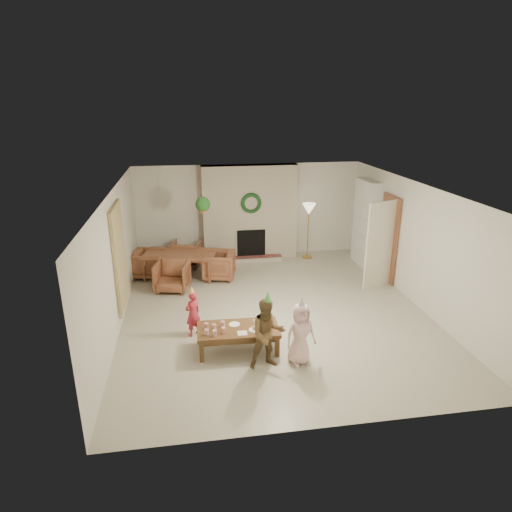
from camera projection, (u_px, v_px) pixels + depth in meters
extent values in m
plane|color=#B7B29E|center=(273.00, 310.00, 9.04)|extent=(7.00, 7.00, 0.00)
plane|color=white|center=(275.00, 189.00, 8.21)|extent=(7.00, 7.00, 0.00)
plane|color=silver|center=(249.00, 211.00, 11.88)|extent=(7.00, 0.00, 7.00)
plane|color=silver|center=(331.00, 344.00, 5.36)|extent=(7.00, 0.00, 7.00)
plane|color=silver|center=(116.00, 261.00, 8.18)|extent=(0.00, 7.00, 7.00)
plane|color=silver|center=(417.00, 245.00, 9.07)|extent=(0.00, 7.00, 7.00)
cube|color=#591718|center=(250.00, 212.00, 11.70)|extent=(2.50, 0.40, 2.50)
cube|color=maroon|center=(252.00, 259.00, 11.77)|extent=(1.60, 0.30, 0.12)
cube|color=black|center=(251.00, 243.00, 11.80)|extent=(0.75, 0.12, 0.75)
torus|color=#15381A|center=(251.00, 203.00, 11.38)|extent=(0.54, 0.10, 0.54)
cylinder|color=gold|center=(307.00, 257.00, 12.06)|extent=(0.28, 0.28, 0.03)
cylinder|color=gold|center=(308.00, 233.00, 11.83)|extent=(0.03, 0.03, 1.35)
cone|color=beige|center=(309.00, 209.00, 11.61)|extent=(0.36, 0.36, 0.30)
cube|color=white|center=(366.00, 223.00, 11.24)|extent=(0.30, 1.00, 2.20)
cube|color=white|center=(363.00, 247.00, 11.45)|extent=(0.30, 0.92, 0.03)
cube|color=white|center=(364.00, 233.00, 11.32)|extent=(0.30, 0.92, 0.03)
cube|color=white|center=(365.00, 218.00, 11.18)|extent=(0.30, 0.92, 0.03)
cube|color=white|center=(367.00, 202.00, 11.05)|extent=(0.30, 0.92, 0.03)
cube|color=maroon|center=(365.00, 244.00, 11.26)|extent=(0.20, 0.40, 0.24)
cube|color=#235881|center=(363.00, 227.00, 11.31)|extent=(0.20, 0.44, 0.24)
cube|color=#C37529|center=(367.00, 214.00, 11.04)|extent=(0.20, 0.36, 0.22)
cube|color=brown|center=(389.00, 239.00, 10.26)|extent=(0.05, 0.86, 2.04)
cube|color=beige|center=(380.00, 245.00, 9.85)|extent=(0.77, 0.32, 2.00)
cube|color=#C0B888|center=(120.00, 257.00, 8.37)|extent=(0.06, 1.20, 2.00)
imported|color=brown|center=(180.00, 266.00, 10.61)|extent=(1.89, 1.31, 0.61)
imported|color=brown|center=(172.00, 276.00, 9.88)|extent=(0.86, 0.87, 0.67)
imported|color=brown|center=(186.00, 254.00, 11.31)|extent=(0.86, 0.87, 0.67)
imported|color=brown|center=(149.00, 264.00, 10.64)|extent=(0.87, 0.86, 0.67)
imported|color=brown|center=(219.00, 265.00, 10.54)|extent=(0.87, 0.86, 0.67)
cylinder|color=tan|center=(202.00, 194.00, 9.53)|extent=(0.01, 0.01, 0.70)
cylinder|color=brown|center=(203.00, 210.00, 9.64)|extent=(0.16, 0.16, 0.12)
sphere|color=#174517|center=(203.00, 204.00, 9.60)|extent=(0.32, 0.32, 0.32)
cube|color=brown|center=(238.00, 330.00, 7.46)|extent=(1.40, 0.73, 0.06)
cube|color=brown|center=(238.00, 333.00, 7.48)|extent=(1.29, 0.62, 0.08)
cube|color=brown|center=(202.00, 352.00, 7.19)|extent=(0.08, 0.08, 0.36)
cube|color=brown|center=(277.00, 347.00, 7.34)|extent=(0.08, 0.08, 0.36)
cube|color=brown|center=(201.00, 335.00, 7.72)|extent=(0.08, 0.08, 0.36)
cube|color=brown|center=(272.00, 330.00, 7.87)|extent=(0.08, 0.08, 0.36)
cylinder|color=silver|center=(207.00, 332.00, 7.22)|extent=(0.08, 0.08, 0.10)
cylinder|color=silver|center=(206.00, 326.00, 7.42)|extent=(0.08, 0.08, 0.10)
cylinder|color=silver|center=(215.00, 333.00, 7.19)|extent=(0.08, 0.08, 0.10)
cylinder|color=silver|center=(214.00, 327.00, 7.39)|extent=(0.08, 0.08, 0.10)
cylinder|color=silver|center=(223.00, 330.00, 7.28)|extent=(0.08, 0.08, 0.10)
cylinder|color=silver|center=(223.00, 324.00, 7.48)|extent=(0.08, 0.08, 0.10)
cylinder|color=white|center=(234.00, 324.00, 7.56)|extent=(0.20, 0.20, 0.01)
cylinder|color=white|center=(254.00, 330.00, 7.38)|extent=(0.20, 0.20, 0.01)
cylinder|color=white|center=(265.00, 323.00, 7.60)|extent=(0.20, 0.20, 0.01)
sphere|color=tan|center=(254.00, 328.00, 7.37)|extent=(0.08, 0.08, 0.07)
cube|color=#E5A9BF|center=(242.00, 333.00, 7.28)|extent=(0.16, 0.16, 0.01)
cube|color=#E5A9BF|center=(258.00, 321.00, 7.67)|extent=(0.16, 0.16, 0.01)
imported|color=#BB2837|center=(193.00, 314.00, 7.93)|extent=(0.38, 0.35, 0.86)
cone|color=#F1F250|center=(192.00, 290.00, 7.78)|extent=(0.14, 0.14, 0.16)
imported|color=brown|center=(268.00, 334.00, 6.93)|extent=(0.61, 0.49, 1.18)
cone|color=#51B84E|center=(268.00, 297.00, 6.72)|extent=(0.17, 0.17, 0.19)
imported|color=beige|center=(300.00, 334.00, 7.06)|extent=(0.57, 0.43, 1.04)
cone|color=silver|center=(302.00, 302.00, 6.88)|extent=(0.14, 0.14, 0.19)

